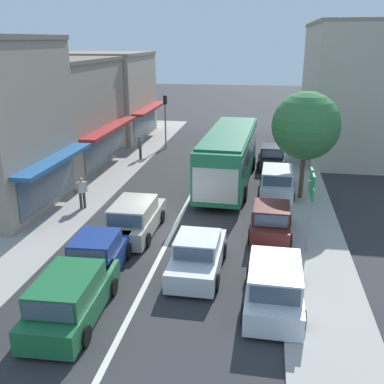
% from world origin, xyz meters
% --- Properties ---
extents(ground_plane, '(140.00, 140.00, 0.00)m').
position_xyz_m(ground_plane, '(0.00, 0.00, 0.00)').
color(ground_plane, '#2D2D30').
extents(lane_centre_line, '(0.20, 28.00, 0.01)m').
position_xyz_m(lane_centre_line, '(0.00, 4.00, 0.00)').
color(lane_centre_line, silver).
rests_on(lane_centre_line, ground).
extents(sidewalk_left, '(5.20, 44.00, 0.14)m').
position_xyz_m(sidewalk_left, '(-6.80, 6.00, 0.07)').
color(sidewalk_left, '#A39E96').
rests_on(sidewalk_left, ground).
extents(kerb_right, '(2.80, 44.00, 0.12)m').
position_xyz_m(kerb_right, '(6.20, 6.00, 0.06)').
color(kerb_right, '#A39E96').
rests_on(kerb_right, ground).
extents(shopfront_mid_block, '(7.96, 9.27, 7.16)m').
position_xyz_m(shopfront_mid_block, '(-10.18, 10.20, 3.58)').
color(shopfront_mid_block, gray).
rests_on(shopfront_mid_block, ground).
extents(shopfront_far_end, '(8.59, 8.65, 7.29)m').
position_xyz_m(shopfront_far_end, '(-10.18, 19.38, 3.64)').
color(shopfront_far_end, '#B2A38E').
rests_on(shopfront_far_end, ground).
extents(building_right_far, '(10.07, 13.44, 9.55)m').
position_xyz_m(building_right_far, '(11.48, 17.72, 4.77)').
color(building_right_far, beige).
rests_on(building_right_far, ground).
extents(city_bus, '(3.03, 10.94, 3.23)m').
position_xyz_m(city_bus, '(1.87, 7.76, 1.88)').
color(city_bus, '#237A4C').
rests_on(city_bus, ground).
extents(wagon_adjacent_lane_lead, '(1.95, 4.50, 1.58)m').
position_xyz_m(wagon_adjacent_lane_lead, '(-1.60, -0.38, 0.75)').
color(wagon_adjacent_lane_lead, '#B7B29E').
rests_on(wagon_adjacent_lane_lead, ground).
extents(sedan_behind_bus_mid, '(1.93, 4.22, 1.47)m').
position_xyz_m(sedan_behind_bus_mid, '(1.69, -3.36, 0.66)').
color(sedan_behind_bus_mid, silver).
rests_on(sedan_behind_bus_mid, ground).
extents(hatchback_adjacent_lane_trail, '(1.95, 3.77, 1.54)m').
position_xyz_m(hatchback_adjacent_lane_trail, '(-1.98, -4.03, 0.71)').
color(hatchback_adjacent_lane_trail, navy).
rests_on(hatchback_adjacent_lane_trail, ground).
extents(wagon_queue_gap_filler, '(2.05, 4.56, 1.58)m').
position_xyz_m(wagon_queue_gap_filler, '(-1.74, -6.98, 0.75)').
color(wagon_queue_gap_filler, '#1E6638').
rests_on(wagon_queue_gap_filler, ground).
extents(parked_wagon_kerb_front, '(1.99, 4.53, 1.58)m').
position_xyz_m(parked_wagon_kerb_front, '(4.50, -5.14, 0.75)').
color(parked_wagon_kerb_front, silver).
rests_on(parked_wagon_kerb_front, ground).
extents(parked_hatchback_kerb_second, '(1.89, 3.74, 1.54)m').
position_xyz_m(parked_hatchback_kerb_second, '(4.40, 0.31, 0.71)').
color(parked_hatchback_kerb_second, '#561E19').
rests_on(parked_hatchback_kerb_second, ground).
extents(parked_wagon_kerb_third, '(2.01, 4.54, 1.58)m').
position_xyz_m(parked_wagon_kerb_third, '(4.74, 6.15, 0.75)').
color(parked_wagon_kerb_third, silver).
rests_on(parked_wagon_kerb_third, ground).
extents(parked_hatchback_kerb_rear, '(1.82, 3.70, 1.54)m').
position_xyz_m(parked_hatchback_kerb_rear, '(4.47, 11.88, 0.71)').
color(parked_hatchback_kerb_rear, black).
rests_on(parked_hatchback_kerb_rear, ground).
extents(traffic_light_downstreet, '(0.32, 0.24, 4.20)m').
position_xyz_m(traffic_light_downstreet, '(-3.91, 16.28, 2.85)').
color(traffic_light_downstreet, gray).
rests_on(traffic_light_downstreet, ground).
extents(directional_road_sign, '(0.10, 1.40, 3.60)m').
position_xyz_m(directional_road_sign, '(5.83, -1.28, 2.70)').
color(directional_road_sign, gray).
rests_on(directional_road_sign, ground).
extents(street_tree_right, '(3.55, 3.55, 5.85)m').
position_xyz_m(street_tree_right, '(6.01, 5.48, 4.06)').
color(street_tree_right, brown).
rests_on(street_tree_right, ground).
extents(pedestrian_with_handbag_near, '(0.26, 0.65, 1.63)m').
position_xyz_m(pedestrian_with_handbag_near, '(-4.84, 12.03, 1.07)').
color(pedestrian_with_handbag_near, '#333338').
rests_on(pedestrian_with_handbag_near, sidewalk_left).
extents(pedestrian_browsing_midblock, '(0.60, 0.51, 1.63)m').
position_xyz_m(pedestrian_browsing_midblock, '(-5.08, 1.96, 1.07)').
color(pedestrian_browsing_midblock, '#333338').
rests_on(pedestrian_browsing_midblock, sidewalk_left).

